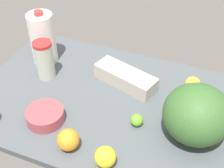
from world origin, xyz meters
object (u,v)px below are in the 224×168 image
at_px(tumbler_cup, 45,60).
at_px(milk_jug, 43,38).
at_px(watermelon, 197,114).
at_px(lemon_beside_bowl, 193,84).
at_px(lemon_by_jug, 105,157).
at_px(orange_loose, 68,140).
at_px(mixing_bowl, 45,116).
at_px(lime_far_back, 137,120).
at_px(egg_carton, 125,78).

distance_m(tumbler_cup, milk_jug, 0.13).
distance_m(watermelon, lemon_beside_bowl, 0.27).
xyz_separation_m(milk_jug, lemon_by_jug, (0.52, -0.46, -0.09)).
relative_size(orange_loose, lemon_by_jug, 1.08).
bearing_deg(watermelon, mixing_bowl, -165.43).
xyz_separation_m(lime_far_back, lemon_beside_bowl, (0.16, 0.29, 0.01)).
distance_m(orange_loose, lemon_beside_bowl, 0.61).
height_order(mixing_bowl, watermelon, watermelon).
bearing_deg(mixing_bowl, egg_carton, 56.77).
bearing_deg(egg_carton, orange_loose, -82.29).
bearing_deg(mixing_bowl, lemon_by_jug, -18.57).
relative_size(milk_jug, orange_loose, 3.24).
bearing_deg(milk_jug, mixing_bowl, -59.09).
height_order(tumbler_cup, milk_jug, milk_jug).
bearing_deg(watermelon, orange_loose, -150.59).
relative_size(mixing_bowl, watermelon, 0.61).
distance_m(watermelon, lemon_by_jug, 0.36).
bearing_deg(egg_carton, lemon_beside_bowl, 30.62).
relative_size(watermelon, orange_loose, 3.00).
xyz_separation_m(mixing_bowl, lemon_by_jug, (0.30, -0.10, 0.01)).
bearing_deg(mixing_bowl, orange_loose, -29.58).
distance_m(mixing_bowl, orange_loose, 0.17).
bearing_deg(lime_far_back, watermelon, 8.29).
bearing_deg(orange_loose, lemon_by_jug, -6.18).
bearing_deg(tumbler_cup, lemon_beside_bowl, 13.15).
relative_size(milk_jug, mixing_bowl, 1.78).
bearing_deg(orange_loose, tumbler_cup, 131.19).
height_order(mixing_bowl, lime_far_back, mixing_bowl).
relative_size(tumbler_cup, egg_carton, 0.64).
bearing_deg(egg_carton, mixing_bowl, -106.31).
distance_m(watermelon, orange_loose, 0.48).
bearing_deg(orange_loose, milk_jug, 129.41).
height_order(mixing_bowl, orange_loose, orange_loose).
bearing_deg(orange_loose, egg_carton, 80.80).
distance_m(milk_jug, lemon_by_jug, 0.70).
bearing_deg(lemon_by_jug, lemon_beside_bowl, 67.92).
xyz_separation_m(mixing_bowl, watermelon, (0.56, 0.15, 0.08)).
bearing_deg(mixing_bowl, milk_jug, 120.91).
bearing_deg(tumbler_cup, egg_carton, 12.69).
height_order(milk_jug, mixing_bowl, milk_jug).
distance_m(milk_jug, watermelon, 0.81).
bearing_deg(tumbler_cup, lemon_by_jug, -38.28).
xyz_separation_m(tumbler_cup, watermelon, (0.70, -0.11, 0.02)).
relative_size(mixing_bowl, lemon_beside_bowl, 2.24).
relative_size(mixing_bowl, lemon_by_jug, 1.97).
height_order(milk_jug, lemon_by_jug, milk_jug).
bearing_deg(egg_carton, watermelon, -11.83).
bearing_deg(lemon_by_jug, egg_carton, 101.09).
bearing_deg(watermelon, lemon_by_jug, -136.04).
distance_m(egg_carton, orange_loose, 0.42).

